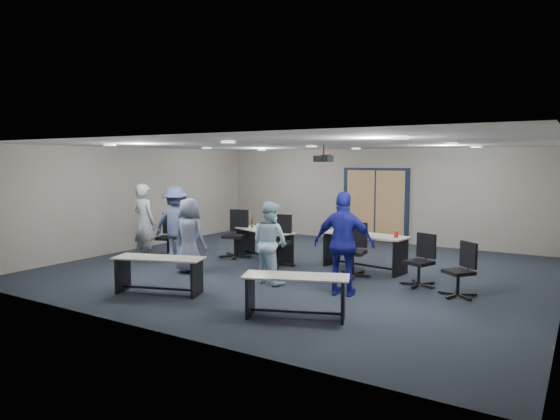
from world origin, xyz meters
The scene contains 24 objects.
floor centered at (0.00, 0.00, 0.00)m, with size 10.00×10.00×0.00m, color black.
back_wall centered at (0.00, 4.50, 1.35)m, with size 10.00×0.04×2.70m, color gray.
front_wall centered at (0.00, -4.50, 1.35)m, with size 10.00×0.04×2.70m, color gray.
left_wall centered at (-5.00, 0.00, 1.35)m, with size 0.04×9.00×2.70m, color gray.
ceiling centered at (0.00, 0.00, 2.70)m, with size 10.00×9.00×0.04m, color silver.
double_door centered at (0.00, 4.46, 1.05)m, with size 2.00×0.07×2.20m.
exit_sign centered at (-1.60, 4.44, 2.45)m, with size 0.32×0.07×0.18m.
ceiling_projector centered at (0.30, 0.50, 2.40)m, with size 0.35×0.32×0.37m.
ceiling_can_lights centered at (0.00, 0.25, 2.67)m, with size 6.24×5.74×0.02m, color silver, non-canonical shape.
table_front_left centered at (-1.17, -3.03, 0.45)m, with size 1.70×1.03×0.65m.
table_front_right centered at (1.59, -2.94, 0.44)m, with size 1.67×1.09×0.64m.
table_back_left centered at (-1.29, 0.51, 0.50)m, with size 1.86×1.18×0.98m.
table_back_right centered at (1.21, 0.70, 0.54)m, with size 2.00×0.93×0.91m.
chair_back_a centered at (-2.00, 0.34, 0.58)m, with size 0.73×0.73×1.16m, color black, non-canonical shape.
chair_back_b centered at (-0.60, 0.06, 0.57)m, with size 0.72×0.72×1.14m, color black, non-canonical shape.
chair_back_c centered at (1.24, -0.01, 0.55)m, with size 0.69×0.69×1.09m, color black, non-canonical shape.
chair_back_d centered at (2.62, -0.08, 0.49)m, with size 0.62×0.62×0.98m, color black, non-canonical shape.
chair_loose_left centered at (-3.37, -0.56, 0.53)m, with size 0.67×0.67×1.07m, color black, non-canonical shape.
chair_loose_right centered at (3.42, -0.46, 0.48)m, with size 0.60×0.60×0.95m, color black, non-canonical shape.
person_gray centered at (-3.53, -1.14, 0.92)m, with size 0.67×0.44×1.83m, color #9BA6A9.
person_plaid centered at (-1.84, -1.47, 0.79)m, with size 0.77×0.50×1.58m, color slate.
person_lightblue centered at (0.10, -1.35, 0.79)m, with size 0.77×0.60×1.58m, color #C0E8FF.
person_navy centered at (1.68, -1.41, 0.92)m, with size 1.07×0.45×1.83m, color navy.
person_back centered at (-2.93, -0.72, 0.88)m, with size 1.14×0.66×1.77m, color #46557E.
Camera 1 is at (5.25, -9.31, 2.36)m, focal length 32.00 mm.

